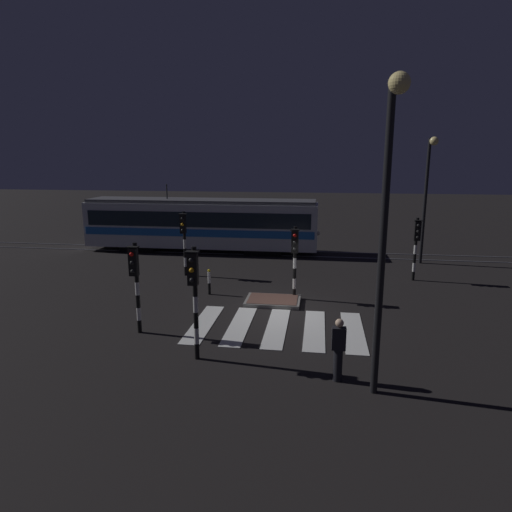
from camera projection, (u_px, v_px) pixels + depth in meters
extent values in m
plane|color=black|center=(281.00, 312.00, 16.87)|extent=(120.00, 120.00, 0.00)
cube|color=#59595E|center=(295.00, 256.00, 26.40)|extent=(80.00, 0.12, 0.03)
cube|color=#59595E|center=(297.00, 251.00, 27.79)|extent=(80.00, 0.12, 0.03)
cube|color=silver|center=(203.00, 324.00, 15.64)|extent=(0.71, 3.71, 0.02)
cube|color=silver|center=(240.00, 326.00, 15.46)|extent=(0.71, 3.71, 0.02)
cube|color=silver|center=(277.00, 328.00, 15.27)|extent=(0.71, 3.71, 0.02)
cube|color=silver|center=(315.00, 330.00, 15.09)|extent=(0.71, 3.71, 0.02)
cube|color=silver|center=(353.00, 332.00, 14.91)|extent=(0.71, 3.71, 0.02)
cube|color=slate|center=(273.00, 301.00, 17.88)|extent=(2.18, 1.55, 0.16)
cube|color=brown|center=(273.00, 299.00, 17.86)|extent=(1.97, 1.39, 0.02)
cylinder|color=black|center=(197.00, 351.00, 12.88)|extent=(0.14, 0.14, 0.48)
cylinder|color=white|center=(197.00, 336.00, 12.78)|extent=(0.14, 0.14, 0.48)
cylinder|color=black|center=(196.00, 320.00, 12.67)|extent=(0.14, 0.14, 0.48)
cylinder|color=white|center=(196.00, 304.00, 12.57)|extent=(0.14, 0.14, 0.48)
cylinder|color=black|center=(195.00, 288.00, 12.47)|extent=(0.14, 0.14, 0.48)
cylinder|color=white|center=(195.00, 272.00, 12.37)|extent=(0.14, 0.14, 0.48)
cylinder|color=black|center=(194.00, 255.00, 12.26)|extent=(0.14, 0.14, 0.48)
cube|color=black|center=(193.00, 269.00, 12.18)|extent=(0.28, 0.20, 0.90)
sphere|color=black|center=(191.00, 260.00, 12.01)|extent=(0.14, 0.14, 0.14)
sphere|color=orange|center=(192.00, 270.00, 12.07)|extent=(0.14, 0.14, 0.14)
sphere|color=black|center=(192.00, 280.00, 12.13)|extent=(0.14, 0.14, 0.14)
cube|color=black|center=(192.00, 252.00, 12.07)|extent=(0.36, 0.24, 0.04)
cylinder|color=black|center=(186.00, 271.00, 22.06)|extent=(0.14, 0.14, 0.46)
cylinder|color=white|center=(185.00, 262.00, 21.96)|extent=(0.14, 0.14, 0.46)
cylinder|color=black|center=(185.00, 253.00, 21.86)|extent=(0.14, 0.14, 0.46)
cylinder|color=white|center=(185.00, 244.00, 21.76)|extent=(0.14, 0.14, 0.46)
cylinder|color=black|center=(184.00, 235.00, 21.67)|extent=(0.14, 0.14, 0.46)
cylinder|color=white|center=(184.00, 225.00, 21.57)|extent=(0.14, 0.14, 0.46)
cylinder|color=black|center=(184.00, 216.00, 21.47)|extent=(0.14, 0.14, 0.46)
cube|color=black|center=(183.00, 224.00, 21.38)|extent=(0.28, 0.20, 0.90)
sphere|color=black|center=(182.00, 219.00, 21.22)|extent=(0.14, 0.14, 0.14)
sphere|color=orange|center=(182.00, 224.00, 21.28)|extent=(0.14, 0.14, 0.14)
sphere|color=black|center=(182.00, 230.00, 21.34)|extent=(0.14, 0.14, 0.14)
cube|color=black|center=(183.00, 214.00, 21.28)|extent=(0.36, 0.24, 0.04)
cylinder|color=black|center=(140.00, 326.00, 14.83)|extent=(0.14, 0.14, 0.44)
cylinder|color=white|center=(139.00, 314.00, 14.74)|extent=(0.14, 0.14, 0.44)
cylinder|color=black|center=(138.00, 301.00, 14.64)|extent=(0.14, 0.14, 0.44)
cylinder|color=white|center=(137.00, 289.00, 14.55)|extent=(0.14, 0.14, 0.44)
cylinder|color=black|center=(137.00, 276.00, 14.45)|extent=(0.14, 0.14, 0.44)
cylinder|color=white|center=(136.00, 263.00, 14.36)|extent=(0.14, 0.14, 0.44)
cylinder|color=black|center=(135.00, 249.00, 14.26)|extent=(0.14, 0.14, 0.44)
cube|color=black|center=(134.00, 262.00, 14.18)|extent=(0.28, 0.20, 0.90)
sphere|color=red|center=(132.00, 254.00, 14.01)|extent=(0.14, 0.14, 0.14)
sphere|color=black|center=(132.00, 263.00, 14.07)|extent=(0.14, 0.14, 0.14)
sphere|color=black|center=(133.00, 271.00, 14.13)|extent=(0.14, 0.14, 0.14)
cube|color=black|center=(133.00, 247.00, 14.07)|extent=(0.36, 0.24, 0.04)
cylinder|color=black|center=(294.00, 294.00, 18.41)|extent=(0.14, 0.14, 0.43)
cylinder|color=white|center=(294.00, 284.00, 18.32)|extent=(0.14, 0.14, 0.43)
cylinder|color=black|center=(295.00, 273.00, 18.22)|extent=(0.14, 0.14, 0.43)
cylinder|color=white|center=(295.00, 263.00, 18.13)|extent=(0.14, 0.14, 0.43)
cylinder|color=black|center=(295.00, 253.00, 18.04)|extent=(0.14, 0.14, 0.43)
cylinder|color=white|center=(295.00, 242.00, 17.94)|extent=(0.14, 0.14, 0.43)
cylinder|color=black|center=(295.00, 232.00, 17.85)|extent=(0.14, 0.14, 0.43)
cube|color=black|center=(295.00, 242.00, 17.77)|extent=(0.28, 0.20, 0.90)
sphere|color=red|center=(295.00, 235.00, 17.60)|extent=(0.14, 0.14, 0.14)
sphere|color=black|center=(295.00, 242.00, 17.66)|extent=(0.14, 0.14, 0.14)
sphere|color=black|center=(295.00, 249.00, 17.72)|extent=(0.14, 0.14, 0.14)
cube|color=black|center=(295.00, 230.00, 17.66)|extent=(0.36, 0.24, 0.04)
cylinder|color=black|center=(413.00, 276.00, 21.18)|extent=(0.14, 0.14, 0.43)
cylinder|color=white|center=(414.00, 267.00, 21.09)|extent=(0.14, 0.14, 0.43)
cylinder|color=black|center=(415.00, 258.00, 20.99)|extent=(0.14, 0.14, 0.43)
cylinder|color=white|center=(415.00, 249.00, 20.90)|extent=(0.14, 0.14, 0.43)
cylinder|color=black|center=(416.00, 240.00, 20.81)|extent=(0.14, 0.14, 0.43)
cylinder|color=white|center=(417.00, 231.00, 20.72)|extent=(0.14, 0.14, 0.43)
cylinder|color=black|center=(417.00, 222.00, 20.62)|extent=(0.14, 0.14, 0.43)
cube|color=black|center=(418.00, 231.00, 20.54)|extent=(0.28, 0.20, 0.90)
sphere|color=black|center=(418.00, 225.00, 20.37)|extent=(0.14, 0.14, 0.14)
sphere|color=black|center=(418.00, 231.00, 20.44)|extent=(0.14, 0.14, 0.14)
sphere|color=black|center=(418.00, 237.00, 20.50)|extent=(0.14, 0.14, 0.14)
cube|color=black|center=(418.00, 221.00, 20.44)|extent=(0.36, 0.24, 0.04)
cylinder|color=black|center=(425.00, 202.00, 23.97)|extent=(0.18, 0.18, 6.75)
cylinder|color=black|center=(432.00, 140.00, 22.82)|extent=(0.10, 0.90, 0.10)
sphere|color=#F9E08C|center=(434.00, 141.00, 22.41)|extent=(0.44, 0.44, 0.44)
cylinder|color=black|center=(382.00, 248.00, 10.29)|extent=(0.18, 0.18, 7.34)
cylinder|color=black|center=(396.00, 82.00, 9.09)|extent=(0.10, 0.90, 0.10)
sphere|color=#F9E08C|center=(399.00, 83.00, 8.67)|extent=(0.44, 0.44, 0.44)
cube|color=silver|center=(201.00, 224.00, 27.55)|extent=(14.32, 2.50, 2.70)
cube|color=blue|center=(196.00, 233.00, 26.40)|extent=(14.04, 0.04, 0.44)
cube|color=blue|center=(207.00, 227.00, 28.86)|extent=(14.04, 0.04, 0.44)
cube|color=black|center=(196.00, 220.00, 26.23)|extent=(13.61, 0.03, 0.90)
cube|color=#4C4C51|center=(201.00, 201.00, 27.24)|extent=(14.04, 2.30, 0.20)
cylinder|color=#262628|center=(167.00, 192.00, 27.43)|extent=(0.08, 0.08, 1.00)
cube|color=black|center=(264.00, 250.00, 27.33)|extent=(2.20, 2.00, 0.35)
cube|color=black|center=(142.00, 246.00, 28.43)|extent=(2.20, 2.00, 0.35)
sphere|color=#F9F2CC|center=(318.00, 233.00, 26.64)|extent=(0.24, 0.24, 0.24)
cylinder|color=black|center=(338.00, 365.00, 11.58)|extent=(0.24, 0.24, 0.88)
cube|color=black|center=(339.00, 338.00, 11.42)|extent=(0.36, 0.22, 0.60)
sphere|color=beige|center=(340.00, 323.00, 11.32)|extent=(0.22, 0.22, 0.22)
cylinder|color=black|center=(209.00, 289.00, 18.98)|extent=(0.12, 0.12, 0.50)
cylinder|color=white|center=(209.00, 277.00, 18.87)|extent=(0.12, 0.12, 0.50)
sphere|color=yellow|center=(209.00, 271.00, 18.81)|extent=(0.12, 0.12, 0.12)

